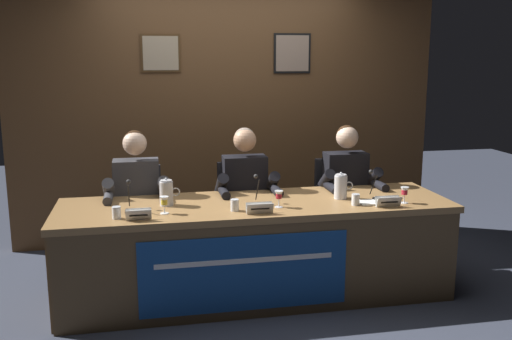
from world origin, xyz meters
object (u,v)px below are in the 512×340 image
at_px(panelist_left, 137,196).
at_px(water_cup_left, 117,213).
at_px(microphone_center, 258,195).
at_px(juice_glass_right, 405,192).
at_px(water_cup_center, 235,206).
at_px(nameplate_right, 388,202).
at_px(juice_glass_left, 164,202).
at_px(microphone_left, 129,201).
at_px(microphone_right, 374,190).
at_px(juice_glass_center, 279,196).
at_px(chair_center, 242,217).
at_px(water_cup_right, 356,200).
at_px(conference_table, 258,236).
at_px(chair_left, 138,223).
at_px(chair_right, 339,212).
at_px(nameplate_center, 260,208).
at_px(water_pitcher_left_side, 167,193).
at_px(document_stack_right, 372,202).
at_px(water_pitcher_right_side, 341,187).
at_px(panelist_right, 348,186).
at_px(nameplate_left, 139,215).
at_px(panelist_center, 246,191).

distance_m(panelist_left, water_cup_left, 0.67).
distance_m(water_cup_left, microphone_center, 1.03).
bearing_deg(water_cup_left, juice_glass_right, 0.23).
xyz_separation_m(water_cup_center, nameplate_right, (1.12, -0.11, 0.00)).
height_order(juice_glass_left, juice_glass_right, same).
xyz_separation_m(microphone_left, microphone_right, (1.85, 0.00, 0.00)).
bearing_deg(juice_glass_center, nameplate_right, -10.38).
xyz_separation_m(panelist_left, water_cup_left, (-0.13, -0.65, 0.05)).
relative_size(water_cup_center, microphone_center, 0.39).
height_order(chair_center, water_cup_right, chair_center).
bearing_deg(conference_table, microphone_center, 86.24).
distance_m(conference_table, chair_center, 0.72).
height_order(chair_left, juice_glass_center, chair_left).
bearing_deg(juice_glass_center, juice_glass_left, -179.27).
relative_size(chair_center, chair_right, 1.00).
xyz_separation_m(panelist_left, microphone_right, (1.80, -0.49, 0.08)).
height_order(nameplate_center, water_pitcher_left_side, water_pitcher_left_side).
bearing_deg(document_stack_right, water_pitcher_right_side, 135.62).
distance_m(juice_glass_right, microphone_right, 0.24).
bearing_deg(juice_glass_right, juice_glass_center, 176.02).
height_order(conference_table, panelist_right, panelist_right).
relative_size(microphone_center, document_stack_right, 0.99).
xyz_separation_m(nameplate_center, nameplate_right, (0.96, -0.00, -0.00)).
bearing_deg(nameplate_left, conference_table, 13.35).
height_order(juice_glass_left, water_pitcher_right_side, water_pitcher_right_side).
xyz_separation_m(microphone_center, water_pitcher_right_side, (0.67, 0.06, 0.02)).
relative_size(microphone_left, nameplate_center, 1.15).
xyz_separation_m(microphone_center, document_stack_right, (0.85, -0.11, -0.07)).
relative_size(juice_glass_left, microphone_right, 0.57).
relative_size(water_cup_left, panelist_right, 0.07).
relative_size(conference_table, water_cup_center, 34.84).
distance_m(juice_glass_left, panelist_center, 0.91).
xyz_separation_m(panelist_left, juice_glass_right, (1.98, -0.65, 0.10)).
bearing_deg(juice_glass_right, microphone_center, 171.50).
relative_size(chair_left, panelist_left, 0.74).
height_order(microphone_center, water_pitcher_right_side, microphone_center).
xyz_separation_m(juice_glass_center, water_pitcher_left_side, (-0.80, 0.22, 0.01)).
bearing_deg(juice_glass_left, conference_table, 5.96).
relative_size(nameplate_center, nameplate_right, 1.00).
relative_size(microphone_center, chair_right, 0.24).
distance_m(juice_glass_right, document_stack_right, 0.26).
bearing_deg(document_stack_right, chair_center, 136.85).
xyz_separation_m(water_cup_center, microphone_right, (1.11, 0.13, 0.04)).
bearing_deg(panelist_left, conference_table, -30.38).
distance_m(microphone_left, chair_center, 1.21).
bearing_deg(water_pitcher_left_side, water_cup_center, -27.92).
height_order(juice_glass_left, microphone_left, microphone_left).
bearing_deg(panelist_left, juice_glass_right, -18.09).
relative_size(panelist_center, nameplate_center, 6.61).
xyz_separation_m(chair_left, water_pitcher_left_side, (0.22, -0.56, 0.38)).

